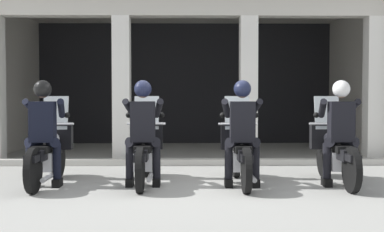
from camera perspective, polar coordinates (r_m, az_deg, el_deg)
ground_plane at (r=10.78m, az=-0.22°, el=-4.91°), size 80.00×80.00×0.00m
station_building at (r=12.75m, az=-0.80°, el=6.16°), size 8.83×4.75×3.55m
kerb_strip at (r=9.91m, az=-0.77°, el=-5.20°), size 8.33×0.24×0.12m
motorcycle_far_left at (r=8.12m, az=-15.80°, el=-3.82°), size 0.62×2.04×1.35m
police_officer_far_left at (r=7.81m, az=-16.38°, el=-0.85°), size 0.63×0.61×1.58m
motorcycle_center_left at (r=7.90m, az=-5.34°, el=-3.92°), size 0.62×2.04×1.35m
police_officer_center_left at (r=7.58m, az=-5.53°, el=-0.86°), size 0.63×0.61×1.58m
motorcycle_center_right at (r=7.86m, az=5.42°, el=-3.95°), size 0.62×2.04×1.35m
police_officer_center_right at (r=7.54m, az=5.66°, el=-0.88°), size 0.63×0.61×1.58m
motorcycle_far_right at (r=8.18m, az=15.75°, el=-3.78°), size 0.62×2.04×1.35m
police_officer_far_right at (r=7.87m, az=16.36°, el=-0.83°), size 0.63×0.61×1.58m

